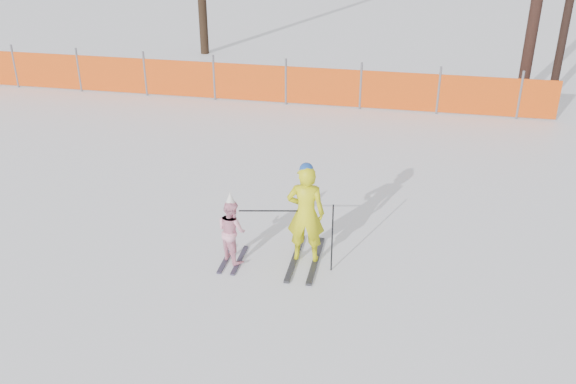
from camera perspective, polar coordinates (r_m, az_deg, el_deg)
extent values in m
plane|color=white|center=(10.40, -0.54, -6.15)|extent=(120.00, 120.00, 0.00)
cube|color=black|center=(10.43, 0.61, -5.90)|extent=(0.09, 1.40, 0.04)
cube|color=black|center=(10.39, 2.46, -6.09)|extent=(0.09, 1.40, 0.04)
imported|color=yellow|center=(9.98, 1.59, -1.93)|extent=(0.62, 0.42, 1.64)
sphere|color=#1C459C|center=(9.65, 1.64, 2.01)|extent=(0.22, 0.22, 0.22)
cube|color=black|center=(10.48, -5.50, -5.92)|extent=(0.09, 0.87, 0.03)
cube|color=black|center=(10.42, -4.34, -6.05)|extent=(0.09, 0.87, 0.03)
imported|color=#FBA4BF|center=(10.17, -5.04, -3.43)|extent=(0.64, 0.63, 1.04)
cone|color=white|center=(9.91, -5.16, -0.63)|extent=(0.19, 0.19, 0.24)
cylinder|color=black|center=(9.89, 3.95, -4.12)|extent=(0.02, 0.02, 1.16)
cylinder|color=black|center=(9.97, -1.77, -1.69)|extent=(0.91, 0.20, 0.02)
cylinder|color=#595960|center=(20.46, -23.11, 10.24)|extent=(0.06, 0.06, 1.25)
cylinder|color=#595960|center=(19.43, -18.11, 10.28)|extent=(0.06, 0.06, 1.25)
cylinder|color=#595960|center=(18.56, -12.59, 10.22)|extent=(0.06, 0.06, 1.25)
cylinder|color=#595960|center=(17.87, -6.59, 10.06)|extent=(0.06, 0.06, 1.25)
cylinder|color=#595960|center=(17.38, -0.19, 9.77)|extent=(0.06, 0.06, 1.25)
cylinder|color=#595960|center=(17.12, 6.48, 9.34)|extent=(0.06, 0.06, 1.25)
cylinder|color=#595960|center=(17.08, 13.25, 8.77)|extent=(0.06, 0.06, 1.25)
cylinder|color=#595960|center=(17.28, 19.92, 8.09)|extent=(0.06, 0.06, 1.25)
cube|color=#D9470B|center=(17.75, -5.09, 9.77)|extent=(16.95, 0.03, 1.00)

